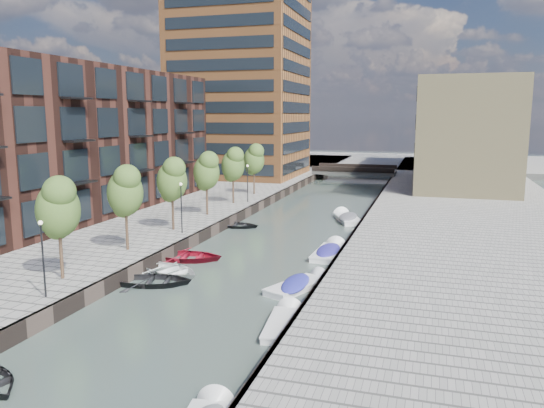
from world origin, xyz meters
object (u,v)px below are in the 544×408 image
at_px(sloop_2, 188,260).
at_px(sloop_3, 170,274).
at_px(tree_1, 58,206).
at_px(motorboat_0, 300,285).
at_px(tree_6, 254,158).
at_px(tree_4, 206,170).
at_px(motorboat_3, 330,252).
at_px(bridge, 355,171).
at_px(sloop_4, 237,227).
at_px(motorboat_4, 347,218).
at_px(car, 426,183).
at_px(motorboat_2, 285,323).
at_px(tree_3, 172,178).
at_px(sloop_0, 154,285).
at_px(tree_5, 233,164).
at_px(tree_2, 125,190).

distance_m(sloop_2, sloop_3, 3.43).
relative_size(tree_1, motorboat_0, 1.20).
height_order(tree_6, sloop_2, tree_6).
height_order(tree_4, motorboat_3, tree_4).
bearing_deg(motorboat_3, bridge, 95.88).
bearing_deg(tree_4, motorboat_3, -29.20).
relative_size(sloop_4, motorboat_4, 0.74).
distance_m(tree_4, car, 32.39).
bearing_deg(car, motorboat_2, -112.27).
relative_size(tree_4, motorboat_2, 1.29).
distance_m(tree_4, motorboat_2, 26.15).
bearing_deg(motorboat_2, tree_1, 177.48).
height_order(sloop_3, motorboat_0, motorboat_0).
height_order(sloop_4, car, car).
relative_size(bridge, motorboat_0, 2.62).
bearing_deg(tree_1, motorboat_4, 65.02).
height_order(tree_4, sloop_3, tree_4).
distance_m(tree_1, tree_6, 35.00).
relative_size(tree_6, sloop_2, 1.17).
xyz_separation_m(tree_3, car, (19.89, 32.32, -3.57)).
bearing_deg(sloop_2, tree_3, 27.66).
height_order(tree_4, motorboat_0, tree_4).
bearing_deg(motorboat_3, car, 78.79).
relative_size(sloop_0, sloop_2, 0.95).
bearing_deg(tree_6, motorboat_4, -32.65).
bearing_deg(tree_1, motorboat_0, 21.51).
distance_m(sloop_0, sloop_2, 5.78).
bearing_deg(tree_5, car, 42.65).
xyz_separation_m(sloop_0, sloop_4, (-1.07, 17.57, 0.00)).
height_order(sloop_0, sloop_2, sloop_2).
relative_size(sloop_4, motorboat_3, 0.80).
bearing_deg(tree_4, sloop_2, -72.69).
xyz_separation_m(tree_2, tree_5, (0.00, 21.00, 0.00)).
bearing_deg(motorboat_3, tree_3, 177.94).
height_order(tree_1, motorboat_3, tree_1).
xyz_separation_m(tree_6, car, (19.89, 11.32, -3.57)).
distance_m(tree_6, sloop_0, 32.55).
bearing_deg(sloop_4, sloop_2, -179.60).
xyz_separation_m(tree_3, motorboat_3, (13.39, -0.48, -5.10)).
xyz_separation_m(motorboat_0, motorboat_3, (0.26, 8.34, 0.02)).
relative_size(tree_2, tree_3, 1.00).
relative_size(tree_4, tree_5, 1.00).
xyz_separation_m(bridge, motorboat_2, (5.27, -61.61, -1.30)).
height_order(tree_5, sloop_0, tree_5).
bearing_deg(motorboat_2, tree_4, 122.51).
distance_m(tree_4, motorboat_3, 16.16).
relative_size(tree_6, car, 1.37).
distance_m(sloop_3, motorboat_3, 12.27).
xyz_separation_m(tree_6, motorboat_0, (13.13, -29.83, -5.12)).
xyz_separation_m(tree_2, sloop_3, (4.09, -1.49, -5.31)).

